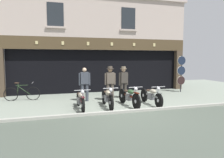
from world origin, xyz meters
TOP-DOWN VIEW (x-y plane):
  - ground at (0.00, -0.98)m, footprint 23.45×22.00m
  - shop_facade at (-0.00, 7.04)m, footprint 11.75×4.42m
  - motorcycle_left at (-1.77, 1.14)m, footprint 0.62×2.01m
  - motorcycle_center_left at (-0.61, 1.17)m, footprint 0.62×2.03m
  - motorcycle_center at (0.37, 1.11)m, footprint 0.62×2.08m
  - motorcycle_center_right at (1.43, 1.09)m, footprint 0.62×2.03m
  - salesman_left at (-1.32, 2.75)m, footprint 0.56×0.26m
  - shopkeeper_center at (-0.10, 2.52)m, footprint 0.56×0.37m
  - salesman_right at (0.76, 2.98)m, footprint 0.55×0.37m
  - tyre_sign_pole at (4.88, 3.89)m, footprint 0.56×0.06m
  - advert_board_near at (-2.05, 5.40)m, footprint 0.72×0.03m
  - advert_board_far at (-3.21, 5.40)m, footprint 0.76×0.03m
  - leaning_bicycle at (-4.29, 3.82)m, footprint 1.71×0.50m

SIDE VIEW (x-z plane):
  - ground at x=0.00m, z-range -0.13..0.05m
  - leaning_bicycle at x=-4.29m, z-range -0.10..0.83m
  - motorcycle_left at x=-1.77m, z-range -0.04..0.86m
  - motorcycle_center_right at x=1.43m, z-range -0.04..0.88m
  - motorcycle_center_left at x=-0.61m, z-range -0.03..0.89m
  - motorcycle_center at x=0.37m, z-range -0.03..0.90m
  - salesman_left at x=-1.32m, z-range 0.09..1.73m
  - salesman_right at x=0.76m, z-range 0.10..1.77m
  - shopkeeper_center at x=-0.10m, z-range 0.11..1.81m
  - tyre_sign_pole at x=4.88m, z-range 0.17..2.46m
  - shop_facade at x=0.00m, z-range -1.31..4.60m
  - advert_board_far at x=-3.21m, z-range 1.28..2.36m
  - advert_board_near at x=-2.05m, z-range 1.34..2.42m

